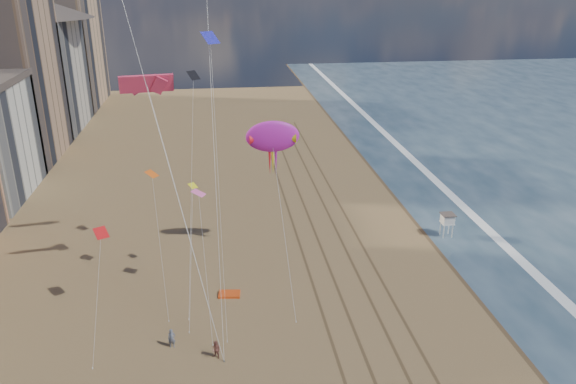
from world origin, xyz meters
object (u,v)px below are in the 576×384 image
object	(u,v)px
lifeguard_stand	(448,219)
kite_flyer_a	(172,338)
show_kite	(273,137)
kite_flyer_b	(216,350)
grounded_kite	(229,294)

from	to	relation	value
lifeguard_stand	kite_flyer_a	distance (m)	37.05
show_kite	kite_flyer_b	world-z (taller)	show_kite
lifeguard_stand	show_kite	world-z (taller)	show_kite
lifeguard_stand	grounded_kite	size ratio (longest dim) A/B	1.37
grounded_kite	kite_flyer_a	bearing A→B (deg)	-117.63
kite_flyer_a	kite_flyer_b	size ratio (longest dim) A/B	1.07
show_kite	kite_flyer_a	world-z (taller)	show_kite
lifeguard_stand	grounded_kite	world-z (taller)	lifeguard_stand
kite_flyer_b	lifeguard_stand	bearing A→B (deg)	74.41
lifeguard_stand	kite_flyer_b	distance (m)	34.86
kite_flyer_a	kite_flyer_b	distance (m)	4.32
lifeguard_stand	kite_flyer_b	size ratio (longest dim) A/B	1.78
lifeguard_stand	grounded_kite	xyz separation A→B (m)	(-27.11, -10.22, -2.17)
lifeguard_stand	kite_flyer_a	world-z (taller)	lifeguard_stand
kite_flyer_a	lifeguard_stand	bearing A→B (deg)	29.01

